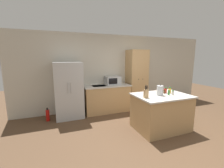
{
  "coord_description": "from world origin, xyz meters",
  "views": [
    {
      "loc": [
        -2.22,
        -2.67,
        1.83
      ],
      "look_at": [
        -0.66,
        1.4,
        1.05
      ],
      "focal_mm": 24.0,
      "sensor_mm": 36.0,
      "label": 1
    }
  ],
  "objects_px": {
    "refrigerator": "(69,90)",
    "fire_extinguisher": "(48,115)",
    "pantry_cabinet": "(137,79)",
    "microwave": "(113,80)",
    "spice_bottle_tall_dark": "(170,90)",
    "spice_bottle_amber_oil": "(169,92)",
    "kettle": "(160,90)",
    "spice_bottle_short_red": "(164,91)",
    "spice_bottle_pale_salt": "(166,90)",
    "knife_block": "(146,93)",
    "spice_bottle_green_herb": "(173,93)"
  },
  "relations": [
    {
      "from": "pantry_cabinet",
      "to": "knife_block",
      "type": "height_order",
      "value": "pantry_cabinet"
    },
    {
      "from": "spice_bottle_tall_dark",
      "to": "spice_bottle_amber_oil",
      "type": "height_order",
      "value": "spice_bottle_tall_dark"
    },
    {
      "from": "knife_block",
      "to": "spice_bottle_green_herb",
      "type": "bearing_deg",
      "value": 0.12
    },
    {
      "from": "spice_bottle_green_herb",
      "to": "microwave",
      "type": "bearing_deg",
      "value": 114.33
    },
    {
      "from": "spice_bottle_short_red",
      "to": "kettle",
      "type": "relative_size",
      "value": 0.45
    },
    {
      "from": "pantry_cabinet",
      "to": "spice_bottle_tall_dark",
      "type": "relative_size",
      "value": 13.06
    },
    {
      "from": "refrigerator",
      "to": "fire_extinguisher",
      "type": "relative_size",
      "value": 4.33
    },
    {
      "from": "spice_bottle_pale_salt",
      "to": "pantry_cabinet",
      "type": "bearing_deg",
      "value": 87.51
    },
    {
      "from": "knife_block",
      "to": "refrigerator",
      "type": "bearing_deg",
      "value": 131.7
    },
    {
      "from": "pantry_cabinet",
      "to": "spice_bottle_tall_dark",
      "type": "bearing_deg",
      "value": -89.19
    },
    {
      "from": "spice_bottle_short_red",
      "to": "microwave",
      "type": "bearing_deg",
      "value": 114.25
    },
    {
      "from": "microwave",
      "to": "pantry_cabinet",
      "type": "bearing_deg",
      "value": -3.93
    },
    {
      "from": "spice_bottle_amber_oil",
      "to": "spice_bottle_pale_salt",
      "type": "height_order",
      "value": "spice_bottle_pale_salt"
    },
    {
      "from": "refrigerator",
      "to": "microwave",
      "type": "xyz_separation_m",
      "value": [
        1.5,
        0.15,
        0.2
      ]
    },
    {
      "from": "refrigerator",
      "to": "fire_extinguisher",
      "type": "xyz_separation_m",
      "value": [
        -0.63,
        -0.1,
        -0.67
      ]
    },
    {
      "from": "refrigerator",
      "to": "spice_bottle_pale_salt",
      "type": "bearing_deg",
      "value": -33.52
    },
    {
      "from": "spice_bottle_green_herb",
      "to": "kettle",
      "type": "bearing_deg",
      "value": 163.32
    },
    {
      "from": "kettle",
      "to": "microwave",
      "type": "bearing_deg",
      "value": 106.73
    },
    {
      "from": "spice_bottle_green_herb",
      "to": "spice_bottle_pale_salt",
      "type": "relative_size",
      "value": 0.82
    },
    {
      "from": "spice_bottle_short_red",
      "to": "spice_bottle_pale_salt",
      "type": "xyz_separation_m",
      "value": [
        0.06,
        0.02,
        0.01
      ]
    },
    {
      "from": "microwave",
      "to": "kettle",
      "type": "relative_size",
      "value": 1.93
    },
    {
      "from": "spice_bottle_tall_dark",
      "to": "spice_bottle_short_red",
      "type": "bearing_deg",
      "value": 172.48
    },
    {
      "from": "spice_bottle_pale_salt",
      "to": "fire_extinguisher",
      "type": "distance_m",
      "value": 3.39
    },
    {
      "from": "microwave",
      "to": "spice_bottle_amber_oil",
      "type": "distance_m",
      "value": 2.03
    },
    {
      "from": "refrigerator",
      "to": "kettle",
      "type": "relative_size",
      "value": 6.43
    },
    {
      "from": "spice_bottle_pale_salt",
      "to": "kettle",
      "type": "relative_size",
      "value": 0.56
    },
    {
      "from": "kettle",
      "to": "knife_block",
      "type": "bearing_deg",
      "value": -168.28
    },
    {
      "from": "spice_bottle_amber_oil",
      "to": "fire_extinguisher",
      "type": "relative_size",
      "value": 0.37
    },
    {
      "from": "knife_block",
      "to": "fire_extinguisher",
      "type": "height_order",
      "value": "knife_block"
    },
    {
      "from": "spice_bottle_pale_salt",
      "to": "spice_bottle_amber_oil",
      "type": "bearing_deg",
      "value": -109.31
    },
    {
      "from": "spice_bottle_tall_dark",
      "to": "fire_extinguisher",
      "type": "xyz_separation_m",
      "value": [
        -3.06,
        1.49,
        -0.8
      ]
    },
    {
      "from": "pantry_cabinet",
      "to": "knife_block",
      "type": "bearing_deg",
      "value": -114.06
    },
    {
      "from": "refrigerator",
      "to": "pantry_cabinet",
      "type": "height_order",
      "value": "pantry_cabinet"
    },
    {
      "from": "knife_block",
      "to": "fire_extinguisher",
      "type": "xyz_separation_m",
      "value": [
        -2.2,
        1.67,
        -0.84
      ]
    },
    {
      "from": "spice_bottle_amber_oil",
      "to": "spice_bottle_pale_salt",
      "type": "relative_size",
      "value": 0.99
    },
    {
      "from": "pantry_cabinet",
      "to": "spice_bottle_green_herb",
      "type": "height_order",
      "value": "pantry_cabinet"
    },
    {
      "from": "spice_bottle_short_red",
      "to": "kettle",
      "type": "distance_m",
      "value": 0.26
    },
    {
      "from": "knife_block",
      "to": "spice_bottle_pale_salt",
      "type": "height_order",
      "value": "knife_block"
    },
    {
      "from": "spice_bottle_short_red",
      "to": "spice_bottle_amber_oil",
      "type": "distance_m",
      "value": 0.16
    },
    {
      "from": "pantry_cabinet",
      "to": "kettle",
      "type": "xyz_separation_m",
      "value": [
        -0.36,
        -1.76,
        -0.02
      ]
    },
    {
      "from": "refrigerator",
      "to": "spice_bottle_tall_dark",
      "type": "relative_size",
      "value": 10.57
    },
    {
      "from": "refrigerator",
      "to": "microwave",
      "type": "distance_m",
      "value": 1.52
    },
    {
      "from": "spice_bottle_short_red",
      "to": "spice_bottle_pale_salt",
      "type": "distance_m",
      "value": 0.07
    },
    {
      "from": "knife_block",
      "to": "spice_bottle_amber_oil",
      "type": "relative_size",
      "value": 2.1
    },
    {
      "from": "pantry_cabinet",
      "to": "microwave",
      "type": "distance_m",
      "value": 0.91
    },
    {
      "from": "knife_block",
      "to": "spice_bottle_short_red",
      "type": "xyz_separation_m",
      "value": [
        0.69,
        0.2,
        -0.05
      ]
    },
    {
      "from": "pantry_cabinet",
      "to": "kettle",
      "type": "bearing_deg",
      "value": -101.57
    },
    {
      "from": "fire_extinguisher",
      "to": "spice_bottle_pale_salt",
      "type": "bearing_deg",
      "value": -26.03
    },
    {
      "from": "spice_bottle_amber_oil",
      "to": "kettle",
      "type": "height_order",
      "value": "kettle"
    },
    {
      "from": "refrigerator",
      "to": "spice_bottle_green_herb",
      "type": "height_order",
      "value": "refrigerator"
    }
  ]
}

